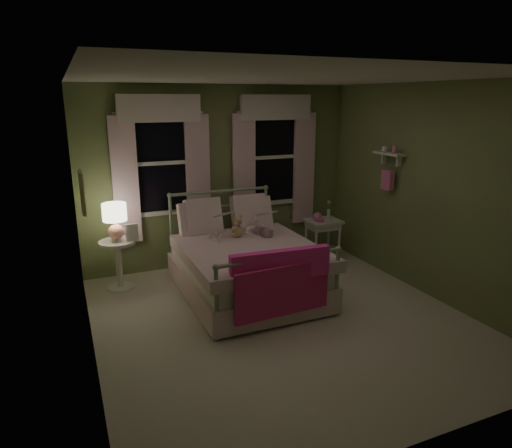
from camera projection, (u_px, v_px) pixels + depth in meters
name	position (u px, v px, depth m)	size (l,w,h in m)	color
room_shell	(284.00, 207.00, 4.79)	(4.20, 4.20, 4.20)	beige
bed	(245.00, 264.00, 5.75)	(1.58, 2.04, 1.18)	white
pink_throw	(281.00, 276.00, 4.78)	(1.10, 0.21, 0.71)	#FE31A5
child_left	(213.00, 219.00, 5.87)	(0.25, 0.16, 0.68)	#F7D1DD
child_right	(253.00, 212.00, 6.08)	(0.36, 0.28, 0.75)	#F7D1DD
book_left	(219.00, 219.00, 5.64)	(0.20, 0.27, 0.03)	beige
book_right	(260.00, 218.00, 5.86)	(0.20, 0.27, 0.02)	beige
teddy_bear	(237.00, 228.00, 5.87)	(0.22, 0.18, 0.30)	tan
nightstand_left	(118.00, 258.00, 5.87)	(0.46, 0.46, 0.65)	white
table_lamp	(115.00, 218.00, 5.73)	(0.30, 0.30, 0.47)	#FFA996
book_nightstand	(126.00, 241.00, 5.77)	(0.16, 0.22, 0.02)	beige
nightstand_right	(323.00, 226.00, 6.83)	(0.50, 0.40, 0.64)	white
pink_toy	(318.00, 217.00, 6.75)	(0.14, 0.19, 0.14)	pink
bud_vase	(329.00, 210.00, 6.86)	(0.06, 0.06, 0.28)	white
window_left	(162.00, 158.00, 6.18)	(1.34, 0.13, 1.96)	black
window_right	(275.00, 153.00, 6.82)	(1.34, 0.13, 1.96)	black
wall_shelf	(388.00, 167.00, 6.07)	(0.15, 0.50, 0.60)	white
framed_picture	(82.00, 193.00, 4.52)	(0.03, 0.32, 0.42)	beige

